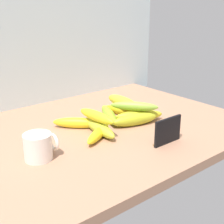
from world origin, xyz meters
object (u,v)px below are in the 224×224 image
(banana_1, at_px, (122,111))
(banana_7, at_px, (96,116))
(banana_5, at_px, (135,120))
(banana_6, at_px, (100,127))
(banana_8, at_px, (123,102))
(banana_9, at_px, (134,106))
(banana_3, at_px, (98,133))
(banana_4, at_px, (109,115))
(banana_0, at_px, (139,116))
(chalkboard_sign, at_px, (168,132))
(coffee_mug, at_px, (39,146))
(banana_2, at_px, (77,123))

(banana_1, height_order, banana_7, banana_7)
(banana_5, distance_m, banana_6, 0.14)
(banana_7, distance_m, banana_8, 0.19)
(banana_5, xyz_separation_m, banana_8, (0.04, 0.11, 0.03))
(banana_6, height_order, banana_7, banana_7)
(banana_9, bearing_deg, banana_5, -129.31)
(banana_3, xyz_separation_m, banana_4, (0.13, 0.11, 0.00))
(banana_3, distance_m, banana_9, 0.21)
(banana_4, height_order, banana_8, banana_8)
(banana_0, height_order, banana_8, banana_8)
(chalkboard_sign, bearing_deg, banana_7, 119.46)
(banana_5, distance_m, banana_7, 0.15)
(banana_5, bearing_deg, banana_7, 165.87)
(chalkboard_sign, bearing_deg, banana_0, 70.98)
(chalkboard_sign, bearing_deg, banana_5, 81.85)
(banana_1, height_order, banana_9, banana_9)
(banana_5, bearing_deg, banana_8, 71.70)
(banana_1, distance_m, banana_8, 0.04)
(banana_1, bearing_deg, banana_4, -173.10)
(banana_6, distance_m, banana_8, 0.19)
(coffee_mug, relative_size, banana_6, 0.49)
(banana_4, xyz_separation_m, banana_6, (-0.10, -0.08, 0.00))
(banana_4, xyz_separation_m, banana_8, (0.07, 0.00, 0.04))
(banana_3, xyz_separation_m, banana_7, (0.02, 0.04, 0.04))
(banana_3, distance_m, banana_5, 0.17)
(chalkboard_sign, relative_size, banana_4, 0.56)
(banana_2, bearing_deg, banana_6, -68.34)
(coffee_mug, bearing_deg, banana_0, 5.30)
(banana_1, relative_size, banana_2, 0.95)
(coffee_mug, relative_size, banana_8, 0.55)
(banana_1, bearing_deg, banana_3, -149.39)
(banana_2, bearing_deg, banana_8, -1.23)
(banana_3, distance_m, banana_7, 0.06)
(banana_6, bearing_deg, coffee_mug, -170.60)
(banana_2, bearing_deg, banana_9, -20.65)
(banana_1, bearing_deg, banana_5, -107.40)
(banana_6, distance_m, banana_9, 0.17)
(banana_2, bearing_deg, banana_0, -21.93)
(banana_6, height_order, banana_9, banana_9)
(banana_2, distance_m, banana_3, 0.12)
(coffee_mug, xyz_separation_m, banana_6, (0.24, 0.04, -0.02))
(coffee_mug, relative_size, banana_7, 0.56)
(chalkboard_sign, bearing_deg, banana_8, 77.91)
(coffee_mug, height_order, banana_3, coffee_mug)
(banana_2, height_order, banana_5, banana_5)
(banana_7, bearing_deg, banana_6, -63.54)
(chalkboard_sign, height_order, banana_7, chalkboard_sign)
(chalkboard_sign, height_order, banana_1, chalkboard_sign)
(banana_3, height_order, banana_8, banana_8)
(banana_8, bearing_deg, banana_3, -150.76)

